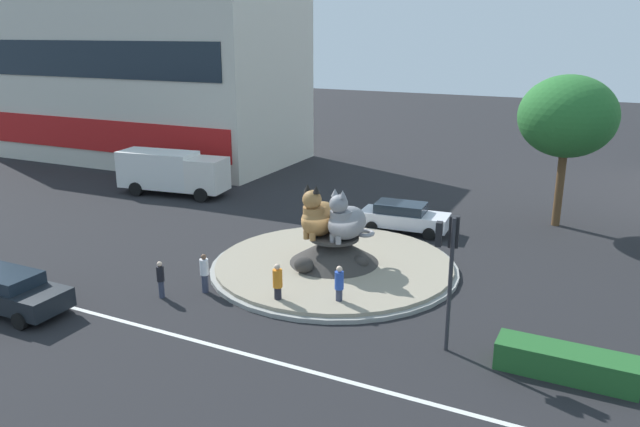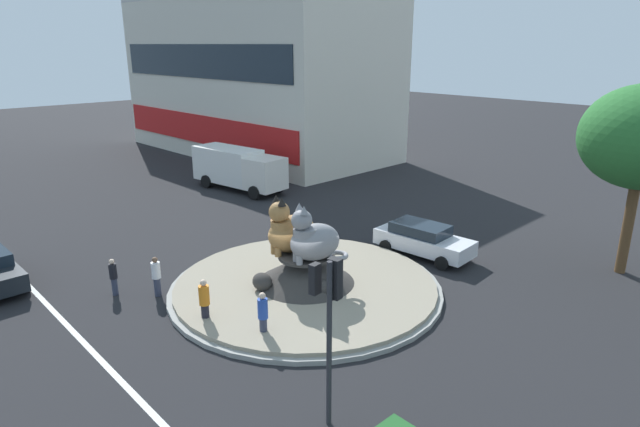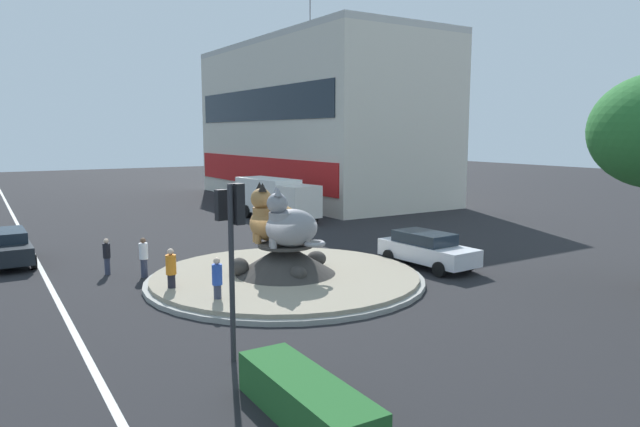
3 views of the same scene
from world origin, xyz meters
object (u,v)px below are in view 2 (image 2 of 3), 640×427
(pedestrian_orange_shirt, at_px, (204,301))
(pedestrian_white_shirt, at_px, (156,276))
(cat_statue_tabby, at_px, (290,231))
(hatchback_near_shophouse, at_px, (423,239))
(shophouse_block, at_px, (255,75))
(cat_statue_grey, at_px, (313,240))
(traffic_light_mast, at_px, (329,305))
(pedestrian_black_shirt, at_px, (113,276))
(delivery_box_truck, at_px, (238,167))
(pedestrian_blue_shirt, at_px, (263,315))

(pedestrian_orange_shirt, xyz_separation_m, pedestrian_white_shirt, (-3.37, -0.14, -0.07))
(cat_statue_tabby, bearing_deg, hatchback_near_shophouse, 176.87)
(shophouse_block, xyz_separation_m, hatchback_near_shophouse, (26.31, -9.95, -6.10))
(cat_statue_tabby, relative_size, cat_statue_grey, 0.99)
(cat_statue_grey, bearing_deg, traffic_light_mast, 68.90)
(cat_statue_tabby, bearing_deg, pedestrian_orange_shirt, 15.97)
(traffic_light_mast, distance_m, pedestrian_black_shirt, 11.59)
(pedestrian_white_shirt, bearing_deg, delivery_box_truck, 111.75)
(shophouse_block, distance_m, hatchback_near_shophouse, 28.78)
(pedestrian_blue_shirt, bearing_deg, shophouse_block, -74.46)
(traffic_light_mast, bearing_deg, shophouse_block, 46.86)
(shophouse_block, height_order, hatchback_near_shophouse, shophouse_block)
(cat_statue_grey, height_order, pedestrian_white_shirt, cat_statue_grey)
(pedestrian_blue_shirt, height_order, pedestrian_orange_shirt, pedestrian_orange_shirt)
(pedestrian_blue_shirt, bearing_deg, hatchback_near_shophouse, -122.79)
(pedestrian_black_shirt, distance_m, delivery_box_truck, 16.56)
(delivery_box_truck, bearing_deg, cat_statue_tabby, -35.19)
(traffic_light_mast, distance_m, shophouse_block, 38.39)
(pedestrian_blue_shirt, bearing_deg, traffic_light_mast, 126.38)
(pedestrian_white_shirt, xyz_separation_m, pedestrian_black_shirt, (-1.24, -1.21, -0.05))
(shophouse_block, xyz_separation_m, delivery_box_truck, (10.29, -9.32, -5.36))
(cat_statue_grey, bearing_deg, delivery_box_truck, -97.10)
(shophouse_block, relative_size, pedestrian_orange_shirt, 14.56)
(traffic_light_mast, bearing_deg, pedestrian_blue_shirt, 65.23)
(traffic_light_mast, bearing_deg, pedestrian_black_shirt, 86.03)
(cat_statue_tabby, height_order, pedestrian_black_shirt, cat_statue_tabby)
(pedestrian_white_shirt, relative_size, hatchback_near_shophouse, 0.35)
(pedestrian_orange_shirt, height_order, pedestrian_white_shirt, pedestrian_orange_shirt)
(shophouse_block, xyz_separation_m, pedestrian_black_shirt, (20.46, -22.38, -6.09))
(cat_statue_grey, height_order, pedestrian_black_shirt, cat_statue_grey)
(pedestrian_black_shirt, bearing_deg, pedestrian_blue_shirt, -159.30)
(pedestrian_white_shirt, bearing_deg, pedestrian_orange_shirt, -19.84)
(cat_statue_tabby, height_order, traffic_light_mast, traffic_light_mast)
(hatchback_near_shophouse, bearing_deg, traffic_light_mast, -69.22)
(pedestrian_blue_shirt, xyz_separation_m, hatchback_near_shophouse, (-0.93, 10.15, -0.11))
(pedestrian_blue_shirt, distance_m, pedestrian_black_shirt, 7.15)
(shophouse_block, distance_m, delivery_box_truck, 14.89)
(cat_statue_grey, bearing_deg, hatchback_near_shophouse, -165.17)
(cat_statue_tabby, xyz_separation_m, pedestrian_white_shirt, (-2.96, -4.45, -1.56))
(pedestrian_blue_shirt, distance_m, pedestrian_white_shirt, 5.64)
(cat_statue_tabby, bearing_deg, pedestrian_white_shirt, -23.07)
(hatchback_near_shophouse, relative_size, delivery_box_truck, 0.64)
(cat_statue_tabby, relative_size, pedestrian_orange_shirt, 1.37)
(pedestrian_blue_shirt, xyz_separation_m, pedestrian_white_shirt, (-5.54, -1.06, -0.06))
(pedestrian_black_shirt, distance_m, hatchback_near_shophouse, 13.74)
(traffic_light_mast, distance_m, pedestrian_white_shirt, 10.33)
(cat_statue_grey, xyz_separation_m, pedestrian_orange_shirt, (-0.87, -4.38, -1.46))
(pedestrian_orange_shirt, distance_m, pedestrian_black_shirt, 4.80)
(pedestrian_black_shirt, bearing_deg, pedestrian_white_shirt, -133.42)
(shophouse_block, distance_m, pedestrian_blue_shirt, 34.38)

